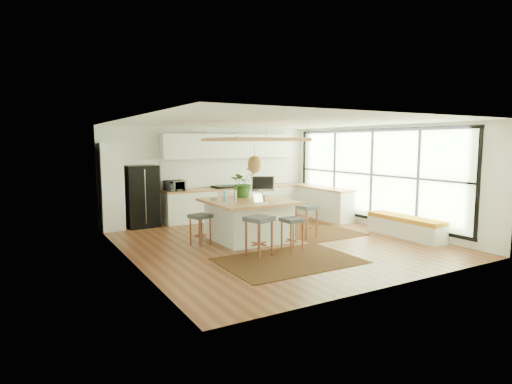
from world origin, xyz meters
TOP-DOWN VIEW (x-y plane):
  - floor at (0.00, 0.00)m, footprint 7.00×7.00m
  - ceiling at (0.00, 0.00)m, footprint 7.00×7.00m
  - wall_back at (0.00, 3.50)m, footprint 6.50×0.00m
  - wall_front at (0.00, -3.50)m, footprint 6.50×0.00m
  - wall_left at (-3.25, 0.00)m, footprint 0.00×7.00m
  - wall_right at (3.25, 0.00)m, footprint 0.00×7.00m
  - window_wall at (3.22, 0.00)m, footprint 0.10×6.20m
  - pantry at (-2.95, 3.18)m, footprint 0.55×0.60m
  - back_counter_base at (0.55, 3.18)m, footprint 4.20×0.60m
  - back_counter_top at (0.55, 3.18)m, footprint 4.24×0.64m
  - backsplash at (0.55, 3.48)m, footprint 4.20×0.02m
  - upper_cabinets at (0.55, 3.32)m, footprint 4.20×0.34m
  - range at (0.30, 3.18)m, footprint 0.76×0.62m
  - right_counter_base at (2.93, 2.00)m, footprint 0.60×2.50m
  - right_counter_top at (2.93, 2.00)m, footprint 0.64×2.54m
  - window_bench at (2.95, -1.20)m, footprint 0.52×2.00m
  - ceiling_panel at (-0.30, 0.40)m, footprint 1.86×1.86m
  - rug_near at (-0.63, -1.50)m, footprint 2.60×1.80m
  - rug_right at (1.50, 0.66)m, footprint 1.80×2.60m
  - fridge at (-2.18, 3.21)m, footprint 0.86×0.69m
  - island at (-0.43, 0.45)m, footprint 1.85×1.85m
  - stool_near_left at (-0.95, -0.91)m, footprint 0.59×0.59m
  - stool_near_right at (-0.13, -0.88)m, footprint 0.43×0.43m
  - stool_right_front at (0.89, -0.01)m, footprint 0.53×0.53m
  - stool_right_back at (0.85, 1.00)m, footprint 0.50×0.50m
  - stool_left_side at (-1.61, 0.51)m, footprint 0.51×0.51m
  - laptop at (-0.40, -0.07)m, footprint 0.36×0.38m
  - monitor at (0.18, 0.83)m, footprint 0.59×0.43m
  - microwave at (-1.25, 3.16)m, footprint 0.58×0.40m
  - island_plant at (-0.28, 1.02)m, footprint 0.79×0.85m
  - island_bowl at (-1.13, 0.85)m, footprint 0.25×0.25m
  - island_bottle_0 at (-0.98, 0.55)m, footprint 0.07×0.07m
  - island_bottle_1 at (-0.83, 0.30)m, footprint 0.07×0.07m
  - island_bottle_2 at (-0.18, 0.15)m, footprint 0.07×0.07m
  - island_bottle_3 at (-0.08, 0.50)m, footprint 0.07×0.07m
  - island_bottle_4 at (-0.63, 0.70)m, footprint 0.07×0.07m

SIDE VIEW (x-z plane):
  - floor at x=0.00m, z-range 0.00..0.00m
  - rug_near at x=-0.63m, z-range 0.00..0.01m
  - rug_right at x=1.50m, z-range 0.00..0.01m
  - window_bench at x=2.95m, z-range 0.00..0.50m
  - stool_near_left at x=-0.95m, z-range -0.04..0.75m
  - stool_near_right at x=-0.13m, z-range 0.01..0.70m
  - stool_right_front at x=0.89m, z-range -0.03..0.74m
  - stool_right_back at x=0.85m, z-range -0.01..0.72m
  - stool_left_side at x=-1.61m, z-range 0.01..0.70m
  - back_counter_base at x=0.55m, z-range 0.00..0.88m
  - right_counter_base at x=2.93m, z-range 0.00..0.88m
  - island at x=-0.43m, z-range 0.00..0.93m
  - range at x=0.30m, z-range 0.00..1.00m
  - back_counter_top at x=0.55m, z-range 0.88..0.93m
  - right_counter_top at x=2.93m, z-range 0.88..0.93m
  - fridge at x=-2.18m, z-range 0.10..1.75m
  - island_bowl at x=-1.13m, z-range 0.93..0.98m
  - island_bottle_0 at x=-0.98m, z-range 0.93..1.12m
  - island_bottle_1 at x=-0.83m, z-range 0.93..1.12m
  - island_bottle_2 at x=-0.18m, z-range 0.93..1.12m
  - island_bottle_3 at x=-0.08m, z-range 0.93..1.12m
  - island_bottle_4 at x=-0.63m, z-range 0.93..1.12m
  - laptop at x=-0.40m, z-range 0.94..1.16m
  - microwave at x=-1.25m, z-range 0.93..1.28m
  - pantry at x=-2.95m, z-range 0.00..2.25m
  - monitor at x=0.18m, z-range 0.93..1.45m
  - island_plant at x=-0.28m, z-range 0.93..1.50m
  - wall_back at x=0.00m, z-range -1.90..4.60m
  - wall_front at x=0.00m, z-range -1.90..4.60m
  - wall_left at x=-3.25m, z-range -2.15..4.85m
  - wall_right at x=3.25m, z-range -2.15..4.85m
  - backsplash at x=0.55m, z-range 0.95..1.75m
  - window_wall at x=3.22m, z-range 0.10..2.70m
  - ceiling_panel at x=-0.30m, z-range 1.65..2.45m
  - upper_cabinets at x=0.55m, z-range 1.80..2.50m
  - ceiling at x=0.00m, z-range 2.70..2.70m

